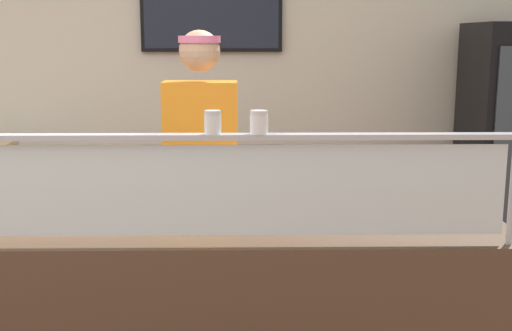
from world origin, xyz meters
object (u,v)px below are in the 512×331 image
parmesan_shaker (213,124)px  drink_fridge (512,161)px  pizza_server (185,212)px  pepper_flake_shaker (259,124)px  worker_figure (202,176)px  pizza_tray (192,216)px

parmesan_shaker → drink_fridge: bearing=44.9°
pizza_server → pepper_flake_shaker: 0.62m
worker_figure → drink_fridge: size_ratio=0.97×
parmesan_shaker → worker_figure: size_ratio=0.05×
pizza_tray → pizza_server: size_ratio=1.54×
parmesan_shaker → worker_figure: bearing=96.3°
pizza_tray → drink_fridge: size_ratio=0.24×
pizza_tray → worker_figure: (0.00, 0.64, 0.04)m
pizza_tray → pizza_server: bearing=-145.8°
pizza_tray → pepper_flake_shaker: pepper_flake_shaker is taller
pizza_tray → pizza_server: (-0.03, -0.02, 0.02)m
pizza_server → parmesan_shaker: bearing=-78.9°
drink_fridge → pizza_tray: bearing=-142.5°
pizza_tray → parmesan_shaker: (0.11, -0.35, 0.45)m
pepper_flake_shaker → worker_figure: bearing=105.6°
pizza_server → drink_fridge: (2.05, 1.57, -0.08)m
parmesan_shaker → pepper_flake_shaker: (0.17, 0.00, -0.00)m
pizza_tray → drink_fridge: bearing=37.5°
parmesan_shaker → drink_fridge: (1.91, 1.90, -0.50)m
worker_figure → drink_fridge: drink_fridge is taller
parmesan_shaker → pepper_flake_shaker: 0.17m
pepper_flake_shaker → parmesan_shaker: bearing=180.0°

